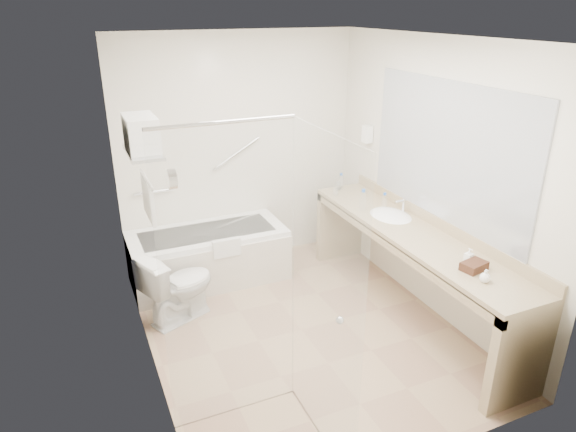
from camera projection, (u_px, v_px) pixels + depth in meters
name	position (u px, v px, depth m)	size (l,w,h in m)	color
floor	(301.00, 329.00, 4.64)	(3.20, 3.20, 0.00)	tan
ceiling	(305.00, 38.00, 3.69)	(2.60, 3.20, 0.10)	white
wall_back	(239.00, 152.00, 5.52)	(2.60, 0.10, 2.50)	silver
wall_front	(427.00, 295.00, 2.81)	(2.60, 0.10, 2.50)	silver
wall_left	(139.00, 226.00, 3.68)	(0.10, 3.20, 2.50)	silver
wall_right	(432.00, 180.00, 4.65)	(0.10, 3.20, 2.50)	silver
bathtub	(209.00, 256.00, 5.40)	(1.60, 0.73, 0.59)	white
grab_bar_short	(154.00, 192.00, 5.24)	(0.03, 0.03, 0.40)	silver
grab_bar_long	(236.00, 154.00, 5.47)	(0.03, 0.03, 0.60)	silver
shower_enclosure	(275.00, 290.00, 3.22)	(0.96, 0.91, 2.11)	silver
towel_shelf	(142.00, 145.00, 3.83)	(0.24, 0.55, 0.81)	silver
vanity_counter	(411.00, 253.00, 4.65)	(0.55, 2.70, 0.95)	tan
sink	(390.00, 218.00, 4.93)	(0.40, 0.52, 0.14)	white
faucet	(404.00, 205.00, 4.94)	(0.03, 0.03, 0.14)	silver
mirror	(446.00, 152.00, 4.40)	(0.02, 2.00, 1.20)	#A4A9B0
hairdryer_unit	(367.00, 134.00, 5.44)	(0.08, 0.10, 0.18)	white
toilet	(179.00, 286.00, 4.69)	(0.38, 0.69, 0.67)	white
amenity_basket	(474.00, 266.00, 3.90)	(0.20, 0.13, 0.07)	#49281A
soap_bottle_a	(468.00, 260.00, 4.00)	(0.06, 0.12, 0.06)	white
soap_bottle_b	(485.00, 277.00, 3.73)	(0.08, 0.10, 0.08)	white
water_bottle_left	(363.00, 201.00, 5.01)	(0.07, 0.07, 0.22)	silver
water_bottle_mid	(384.00, 202.00, 5.04)	(0.05, 0.05, 0.17)	silver
water_bottle_right	(341.00, 182.00, 5.58)	(0.06, 0.06, 0.18)	silver
drinking_glass_near	(338.00, 186.00, 5.58)	(0.07, 0.07, 0.08)	silver
drinking_glass_far	(336.00, 192.00, 5.42)	(0.06, 0.06, 0.08)	silver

